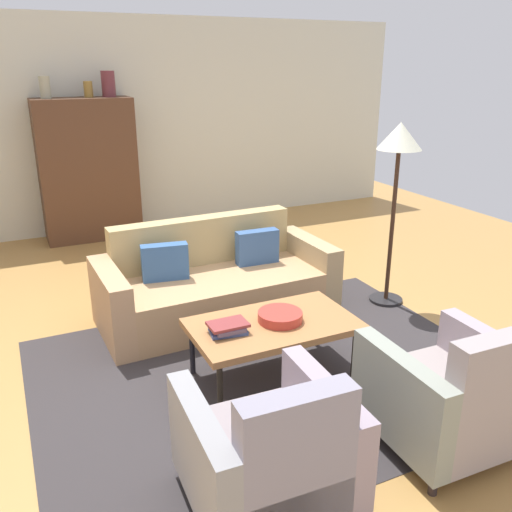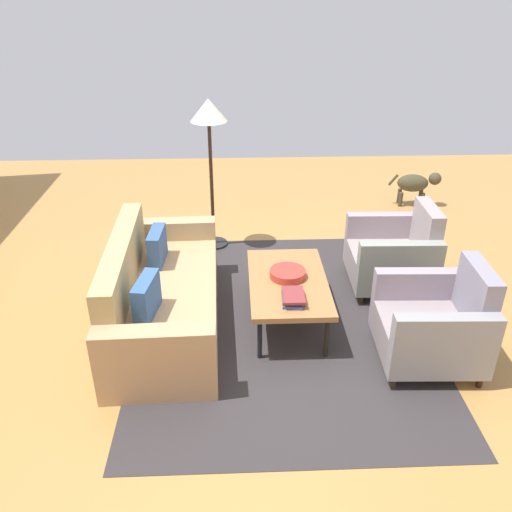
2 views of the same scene
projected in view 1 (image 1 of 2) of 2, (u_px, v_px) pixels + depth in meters
ground_plane at (235, 349)px, 4.45m from camera, size 10.24×10.24×0.00m
wall_back at (119, 126)px, 7.33m from camera, size 8.53×0.12×2.80m
area_rug at (269, 371)px, 4.12m from camera, size 3.40×2.60×0.01m
couch at (214, 285)px, 4.99m from camera, size 2.13×0.96×0.86m
coffee_table at (273, 327)px, 3.95m from camera, size 1.20×0.70×0.44m
armchair_left at (271, 458)px, 2.73m from camera, size 0.83×0.83×0.88m
armchair_right at (452, 398)px, 3.21m from camera, size 0.82×0.82×0.88m
fruit_bowl at (280, 316)px, 3.94m from camera, size 0.33×0.33×0.07m
book_stack at (228, 328)px, 3.77m from camera, size 0.28×0.20×0.08m
cabinet at (88, 170)px, 7.00m from camera, size 1.20×0.51×1.80m
vase_tall at (45, 87)px, 6.49m from camera, size 0.13×0.13×0.26m
vase_round at (88, 89)px, 6.70m from camera, size 0.11×0.11×0.19m
vase_small at (108, 84)px, 6.78m from camera, size 0.17×0.17×0.31m
floor_lamp at (399, 154)px, 4.86m from camera, size 0.40×0.40×1.72m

